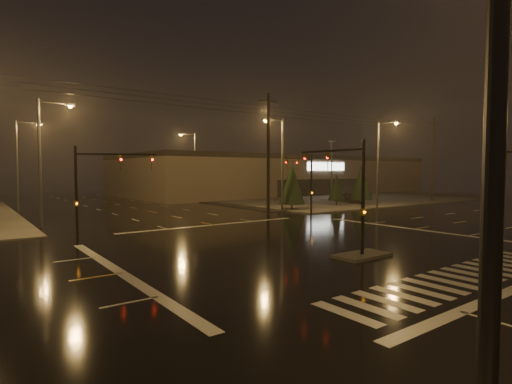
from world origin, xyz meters
TOP-DOWN VIEW (x-y plane):
  - ground at (0.00, 0.00)m, footprint 140.00×140.00m
  - sidewalk_ne at (30.00, 30.00)m, footprint 36.00×36.00m
  - median_island at (0.00, -4.00)m, footprint 3.00×1.60m
  - crosswalk at (0.00, -9.00)m, footprint 15.00×2.60m
  - stop_bar_far at (0.00, 11.00)m, footprint 16.00×0.50m
  - parking_lot at (35.00, 28.00)m, footprint 50.00×24.00m
  - retail_building at (35.00, 45.99)m, footprint 60.20×28.30m
  - signal_mast_median at (0.00, -3.07)m, footprint 0.25×4.59m
  - signal_mast_ne at (9.50, 10.14)m, footprint 4.84×1.86m
  - signal_mast_nw at (-9.50, 10.14)m, footprint 4.84×1.86m
  - streetlight_0 at (-11.18, -15.00)m, footprint 2.77×0.32m
  - streetlight_1 at (-11.18, 18.00)m, footprint 2.77×0.32m
  - streetlight_2 at (-11.18, 34.00)m, footprint 2.77×0.32m
  - streetlight_3 at (11.18, 16.00)m, footprint 2.77×0.32m
  - streetlight_4 at (11.18, 36.00)m, footprint 2.77×0.32m
  - streetlight_6 at (22.00, 11.18)m, footprint 0.32×2.77m
  - utility_pole_1 at (8.00, 14.00)m, footprint 2.20×0.32m
  - utility_pole_2 at (38.00, 14.00)m, footprint 2.20×0.32m
  - conifer_0 at (13.38, 16.54)m, footprint 2.90×2.90m
  - conifer_1 at (21.77, 17.50)m, footprint 2.14×2.14m
  - conifer_2 at (25.43, 16.56)m, footprint 2.88×2.88m
  - car_parked at (26.73, 20.21)m, footprint 2.26×4.58m

SIDE VIEW (x-z plane):
  - ground at x=0.00m, z-range 0.00..0.00m
  - crosswalk at x=0.00m, z-range 0.00..0.01m
  - stop_bar_far at x=0.00m, z-range 0.00..0.01m
  - parking_lot at x=35.00m, z-range 0.00..0.08m
  - sidewalk_ne at x=30.00m, z-range 0.00..0.12m
  - median_island at x=0.00m, z-range 0.00..0.15m
  - car_parked at x=26.73m, z-range 0.00..1.50m
  - conifer_1 at x=21.77m, z-range 0.35..4.39m
  - conifer_2 at x=25.43m, z-range 0.35..5.55m
  - conifer_0 at x=13.38m, z-range 0.35..5.59m
  - signal_mast_median at x=0.00m, z-range 0.75..6.75m
  - signal_mast_ne at x=9.50m, z-range 0.79..6.79m
  - signal_mast_nw at x=-9.50m, z-range 0.79..6.79m
  - retail_building at x=35.00m, z-range 0.24..7.44m
  - streetlight_0 at x=-11.18m, z-range 0.80..10.80m
  - streetlight_1 at x=-11.18m, z-range 0.80..10.80m
  - streetlight_2 at x=-11.18m, z-range 0.80..10.80m
  - streetlight_3 at x=11.18m, z-range 0.80..10.80m
  - streetlight_4 at x=11.18m, z-range 0.80..10.80m
  - streetlight_6 at x=22.00m, z-range 0.80..10.80m
  - utility_pole_1 at x=8.00m, z-range 0.13..12.13m
  - utility_pole_2 at x=38.00m, z-range 0.13..12.13m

